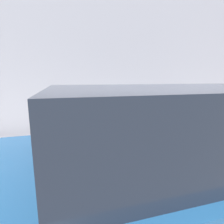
{
  "coord_description": "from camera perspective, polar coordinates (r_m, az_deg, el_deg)",
  "views": [
    {
      "loc": [
        -1.16,
        -1.88,
        1.78
      ],
      "look_at": [
        -0.37,
        1.03,
        1.2
      ],
      "focal_mm": 28.0,
      "sensor_mm": 36.0,
      "label": 1
    }
  ],
  "objects": [
    {
      "name": "parking_meter",
      "position": [
        3.08,
        0.0,
        -0.48
      ],
      "size": [
        0.19,
        0.14,
        1.43
      ],
      "color": "gray",
      "rests_on": "sidewalk"
    },
    {
      "name": "ground_plane",
      "position": [
        2.83,
        14.5,
        -28.4
      ],
      "size": [
        60.0,
        60.0,
        0.0
      ],
      "primitive_type": "plane",
      "color": "slate"
    },
    {
      "name": "building_facade",
      "position": [
        6.16,
        -4.47,
        16.95
      ],
      "size": [
        24.0,
        0.3,
        4.88
      ],
      "color": "gray",
      "rests_on": "ground_plane"
    },
    {
      "name": "parked_car_beside_meter",
      "position": [
        2.52,
        30.71,
        -11.48
      ],
      "size": [
        5.08,
        1.91,
        1.7
      ],
      "rotation": [
        0.0,
        0.0,
        0.01
      ],
      "color": "black",
      "rests_on": "ground_plane"
    },
    {
      "name": "sidewalk",
      "position": [
        4.58,
        0.6,
        -11.32
      ],
      "size": [
        24.0,
        2.8,
        0.11
      ],
      "color": "#BCB7AD",
      "rests_on": "ground_plane"
    }
  ]
}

